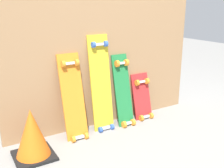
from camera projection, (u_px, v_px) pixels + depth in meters
ground_plane at (109, 124)px, 2.75m from camera, size 12.00×12.00×0.00m
plywood_wall_panel at (105, 39)px, 2.56m from camera, size 2.05×0.04×1.73m
skateboard_orange at (74, 101)px, 2.41m from camera, size 0.21×0.25×0.83m
skateboard_yellow at (101, 87)px, 2.56m from camera, size 0.21×0.20×0.98m
skateboard_green at (123, 93)px, 2.68m from camera, size 0.17×0.24×0.77m
skateboard_red at (142, 99)px, 2.86m from camera, size 0.21×0.20×0.54m
traffic_cone at (32, 134)px, 2.10m from camera, size 0.31×0.31×0.41m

